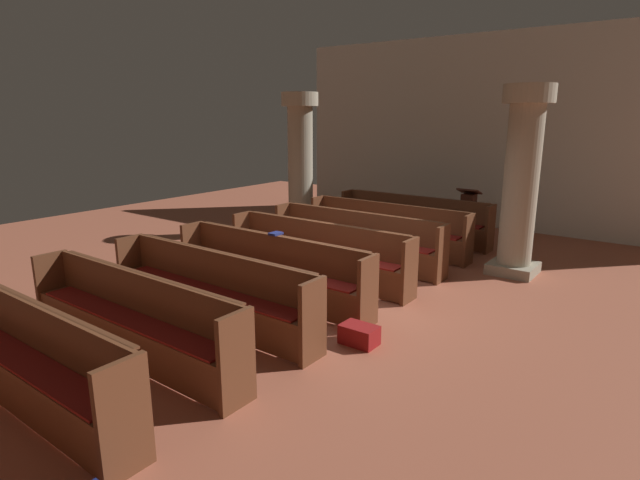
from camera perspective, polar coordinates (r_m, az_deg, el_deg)
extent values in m
plane|color=#AD5B42|center=(7.93, 2.35, -5.80)|extent=(19.20, 19.20, 0.00)
cube|color=silver|center=(12.96, 18.16, 11.37)|extent=(10.00, 0.16, 4.50)
cube|color=brown|center=(11.20, 10.32, 2.21)|extent=(3.31, 0.38, 0.05)
cube|color=brown|center=(11.30, 10.76, 3.65)|extent=(3.31, 0.04, 0.48)
cube|color=brown|center=(11.30, 10.91, 4.82)|extent=(3.18, 0.06, 0.02)
cube|color=brown|center=(12.02, 3.11, 3.35)|extent=(0.06, 0.44, 0.95)
cube|color=brown|center=(10.57, 18.51, 1.17)|extent=(0.06, 0.44, 0.95)
cube|color=brown|center=(11.09, 9.86, 0.93)|extent=(3.31, 0.03, 0.40)
cube|color=maroon|center=(11.17, 10.28, 2.37)|extent=(3.05, 0.32, 0.03)
cube|color=brown|center=(10.20, 7.42, 1.19)|extent=(3.31, 0.38, 0.05)
cube|color=brown|center=(10.29, 7.92, 2.77)|extent=(3.31, 0.04, 0.48)
cube|color=brown|center=(10.29, 8.09, 4.06)|extent=(3.18, 0.06, 0.02)
cube|color=brown|center=(11.10, -0.18, 2.48)|extent=(0.06, 0.44, 0.95)
cube|color=brown|center=(9.51, 16.29, -0.04)|extent=(0.06, 0.44, 0.95)
cube|color=brown|center=(10.11, 6.89, -0.23)|extent=(3.31, 0.03, 0.40)
cube|color=maroon|center=(10.18, 7.37, 1.36)|extent=(3.05, 0.32, 0.03)
cube|color=brown|center=(9.24, 3.91, -0.07)|extent=(3.31, 0.38, 0.05)
cube|color=brown|center=(9.32, 4.49, 1.69)|extent=(3.31, 0.04, 0.48)
cube|color=brown|center=(9.32, 4.68, 3.12)|extent=(3.18, 0.06, 0.02)
cube|color=brown|center=(10.22, -4.05, 1.45)|extent=(0.06, 0.44, 0.95)
cube|color=brown|center=(8.47, 13.53, -1.54)|extent=(0.06, 0.44, 0.95)
cube|color=brown|center=(9.16, 3.29, -1.64)|extent=(3.31, 0.03, 0.40)
cube|color=maroon|center=(9.22, 3.84, 0.12)|extent=(3.05, 0.32, 0.03)
cube|color=brown|center=(8.33, -0.39, -1.60)|extent=(3.31, 0.38, 0.05)
cube|color=brown|center=(8.40, 0.29, 0.37)|extent=(3.31, 0.05, 0.48)
cube|color=brown|center=(8.38, 0.49, 1.95)|extent=(3.18, 0.06, 0.02)
cube|color=brown|center=(9.41, -8.61, 0.22)|extent=(0.06, 0.44, 0.95)
cube|color=brown|center=(7.47, 10.00, -3.45)|extent=(0.06, 0.44, 0.95)
cube|color=brown|center=(8.26, -1.12, -3.36)|extent=(3.31, 0.03, 0.40)
cube|color=maroon|center=(8.31, -0.48, -1.39)|extent=(3.05, 0.32, 0.03)
cube|color=brown|center=(7.49, -5.72, -3.48)|extent=(3.31, 0.38, 0.05)
cube|color=brown|center=(7.53, -4.91, -1.28)|extent=(3.31, 0.04, 0.48)
cube|color=brown|center=(7.51, -4.70, 0.49)|extent=(3.18, 0.06, 0.02)
cube|color=brown|center=(8.67, -14.00, -1.22)|extent=(0.06, 0.44, 0.95)
cube|color=brown|center=(6.51, 5.38, -5.91)|extent=(0.06, 0.44, 0.95)
cube|color=brown|center=(7.44, -6.59, -5.45)|extent=(3.31, 0.03, 0.40)
cube|color=maroon|center=(7.46, -5.83, -3.26)|extent=(3.05, 0.32, 0.03)
cube|color=brown|center=(6.73, -12.34, -5.76)|extent=(3.31, 0.38, 0.05)
cube|color=brown|center=(6.75, -11.39, -3.31)|extent=(3.31, 0.04, 0.48)
cube|color=brown|center=(6.72, -11.18, -1.35)|extent=(3.18, 0.06, 0.02)
cube|color=brown|center=(8.02, -20.32, -2.90)|extent=(0.06, 0.44, 0.95)
cube|color=brown|center=(5.63, -0.82, -9.12)|extent=(0.06, 0.44, 0.95)
cube|color=brown|center=(6.70, -13.37, -7.95)|extent=(3.31, 0.03, 0.40)
cube|color=maroon|center=(6.71, -12.48, -5.52)|extent=(3.05, 0.32, 0.03)
cube|color=brown|center=(6.10, -20.55, -8.46)|extent=(3.31, 0.38, 0.05)
cube|color=brown|center=(6.09, -19.44, -5.76)|extent=(3.31, 0.04, 0.48)
cube|color=brown|center=(6.05, -19.25, -3.60)|extent=(3.18, 0.06, 0.02)
cube|color=brown|center=(7.50, -27.66, -4.80)|extent=(0.06, 0.44, 0.95)
cube|color=brown|center=(4.86, -9.33, -13.27)|extent=(0.06, 0.44, 0.95)
cube|color=brown|center=(6.10, -21.77, -10.85)|extent=(3.31, 0.03, 0.40)
cube|color=maroon|center=(6.08, -20.74, -8.20)|extent=(3.05, 0.32, 0.03)
cube|color=brown|center=(5.63, -30.53, -11.46)|extent=(3.31, 0.38, 0.05)
cube|color=brown|center=(5.59, -29.29, -8.56)|extent=(3.31, 0.04, 0.48)
cube|color=brown|center=(5.53, -29.12, -6.24)|extent=(3.18, 0.06, 0.02)
cube|color=brown|center=(4.26, -21.08, -18.29)|extent=(0.06, 0.44, 0.95)
cube|color=brown|center=(5.67, -31.91, -13.98)|extent=(3.31, 0.03, 0.40)
cube|color=maroon|center=(5.61, -30.77, -11.18)|extent=(3.05, 0.32, 0.03)
cube|color=#9F967E|center=(9.42, 20.78, -2.95)|extent=(0.76, 0.76, 0.18)
cylinder|color=#ADA389|center=(9.13, 21.55, 5.64)|extent=(0.56, 0.56, 2.67)
cylinder|color=#B6AB90|center=(9.06, 22.41, 14.95)|extent=(0.81, 0.81, 0.30)
cube|color=#9F967E|center=(11.88, -2.15, 1.34)|extent=(0.76, 0.76, 0.18)
cylinder|color=#ADA389|center=(11.65, -2.21, 8.19)|extent=(0.56, 0.56, 2.67)
cylinder|color=#B6AB90|center=(11.60, -2.28, 15.50)|extent=(0.81, 0.81, 0.30)
cube|color=#411E13|center=(11.99, 16.08, 0.63)|extent=(0.45, 0.45, 0.06)
cube|color=#4C2316|center=(11.90, 16.22, 2.71)|extent=(0.28, 0.28, 0.95)
cube|color=#502518|center=(11.82, 16.39, 5.26)|extent=(0.48, 0.35, 0.15)
cube|color=navy|center=(7.53, -4.99, 0.72)|extent=(0.14, 0.19, 0.03)
cube|color=maroon|center=(6.19, 4.41, -10.54)|extent=(0.44, 0.29, 0.23)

